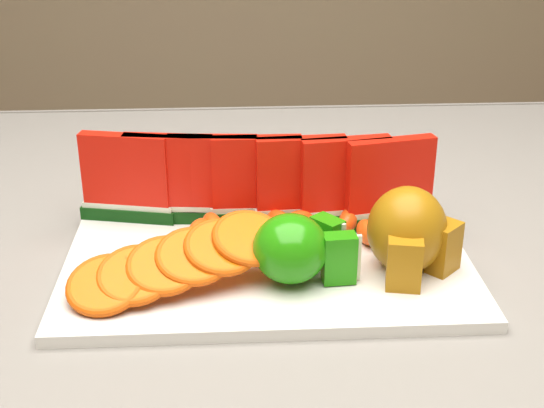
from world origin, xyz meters
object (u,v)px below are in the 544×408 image
(apple_cluster, at_px, (298,249))
(pear_cluster, at_px, (409,233))
(platter, at_px, (267,252))
(side_plate, at_px, (287,164))
(fork, at_px, (105,170))

(apple_cluster, bearing_deg, pear_cluster, 8.27)
(platter, bearing_deg, side_plate, 80.96)
(side_plate, bearing_deg, fork, -179.78)
(pear_cluster, relative_size, side_plate, 0.42)
(platter, height_order, fork, platter)
(apple_cluster, bearing_deg, fork, 125.89)
(pear_cluster, bearing_deg, apple_cluster, -171.73)
(side_plate, height_order, fork, side_plate)
(fork, bearing_deg, apple_cluster, -54.11)
(pear_cluster, height_order, fork, pear_cluster)
(apple_cluster, height_order, fork, apple_cluster)
(platter, xyz_separation_m, pear_cluster, (0.13, -0.05, 0.04))
(platter, bearing_deg, apple_cluster, -68.59)
(apple_cluster, bearing_deg, platter, 111.41)
(platter, distance_m, side_plate, 0.25)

